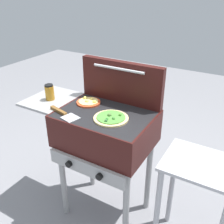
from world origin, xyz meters
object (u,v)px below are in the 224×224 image
at_px(pizza_veggie, 111,118).
at_px(prep_table, 197,190).
at_px(sauce_jar, 50,92).
at_px(pizza_cheese, 89,102).
at_px(spatula, 63,114).
at_px(grill, 104,131).

relative_size(pizza_veggie, prep_table, 0.30).
xyz_separation_m(pizza_veggie, sauce_jar, (-0.55, 0.04, 0.05)).
height_order(pizza_cheese, prep_table, pizza_cheese).
distance_m(pizza_veggie, spatula, 0.32).
height_order(grill, spatula, spatula).
distance_m(grill, pizza_cheese, 0.24).
bearing_deg(spatula, pizza_cheese, 79.67).
bearing_deg(pizza_veggie, spatula, -160.99).
bearing_deg(spatula, prep_table, 10.29).
bearing_deg(pizza_veggie, grill, 149.87).
bearing_deg(spatula, sauce_jar, 149.89).
bearing_deg(pizza_cheese, pizza_veggie, -25.56).
xyz_separation_m(grill, pizza_veggie, (0.09, -0.05, 0.15)).
xyz_separation_m(grill, sauce_jar, (-0.46, -0.02, 0.20)).
relative_size(sauce_jar, prep_table, 0.16).
xyz_separation_m(spatula, prep_table, (0.89, 0.16, -0.38)).
xyz_separation_m(pizza_cheese, spatula, (-0.04, -0.23, -0.00)).
bearing_deg(pizza_cheese, spatula, -100.33).
relative_size(pizza_veggie, spatula, 0.85).
bearing_deg(grill, sauce_jar, -177.89).
relative_size(grill, spatula, 3.61).
relative_size(spatula, prep_table, 0.36).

